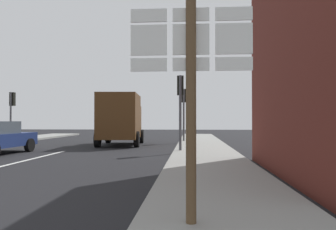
{
  "coord_description": "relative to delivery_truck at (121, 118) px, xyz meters",
  "views": [
    {
      "loc": [
        6.21,
        -3.85,
        1.52
      ],
      "look_at": [
        5.05,
        12.66,
        1.78
      ],
      "focal_mm": 35.65,
      "sensor_mm": 36.0,
      "label": 1
    }
  ],
  "objects": [
    {
      "name": "delivery_truck",
      "position": [
        0.0,
        0.0,
        0.0
      ],
      "size": [
        2.79,
        5.14,
        3.05
      ],
      "color": "#4C2D14",
      "rests_on": "ground"
    },
    {
      "name": "ground_plane",
      "position": [
        -1.93,
        -6.14,
        -1.65
      ],
      "size": [
        80.0,
        80.0,
        0.0
      ],
      "primitive_type": "plane",
      "color": "black"
    },
    {
      "name": "traffic_light_near_right",
      "position": [
        3.77,
        -4.51,
        1.01
      ],
      "size": [
        0.3,
        0.49,
        3.59
      ],
      "color": "#47474C",
      "rests_on": "ground"
    },
    {
      "name": "traffic_light_far_right",
      "position": [
        3.77,
        2.45,
        1.03
      ],
      "size": [
        0.3,
        0.49,
        3.63
      ],
      "color": "#47474C",
      "rests_on": "ground"
    },
    {
      "name": "sidewalk_right",
      "position": [
        4.88,
        -8.14,
        -1.58
      ],
      "size": [
        2.82,
        44.0,
        0.14
      ],
      "primitive_type": "cube",
      "color": "gray",
      "rests_on": "ground"
    },
    {
      "name": "traffic_light_far_left",
      "position": [
        -7.63,
        1.36,
        0.85
      ],
      "size": [
        0.3,
        0.49,
        3.38
      ],
      "color": "#47474C",
      "rests_on": "ground"
    },
    {
      "name": "route_sign_post",
      "position": [
        4.27,
        -15.48,
        0.35
      ],
      "size": [
        1.66,
        0.14,
        3.2
      ],
      "color": "brown",
      "rests_on": "ground"
    }
  ]
}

